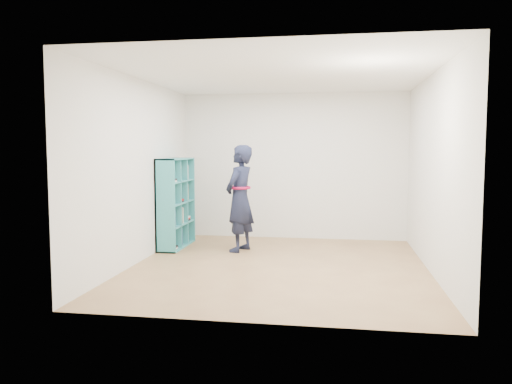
# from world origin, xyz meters

# --- Properties ---
(floor) EXTENTS (4.50, 4.50, 0.00)m
(floor) POSITION_xyz_m (0.00, 0.00, 0.00)
(floor) COLOR #88603D
(floor) RESTS_ON ground
(ceiling) EXTENTS (4.50, 4.50, 0.00)m
(ceiling) POSITION_xyz_m (0.00, 0.00, 2.60)
(ceiling) COLOR white
(ceiling) RESTS_ON wall_back
(wall_left) EXTENTS (0.02, 4.50, 2.60)m
(wall_left) POSITION_xyz_m (-2.00, 0.00, 1.30)
(wall_left) COLOR silver
(wall_left) RESTS_ON floor
(wall_right) EXTENTS (0.02, 4.50, 2.60)m
(wall_right) POSITION_xyz_m (2.00, 0.00, 1.30)
(wall_right) COLOR silver
(wall_right) RESTS_ON floor
(wall_back) EXTENTS (4.00, 0.02, 2.60)m
(wall_back) POSITION_xyz_m (0.00, 2.25, 1.30)
(wall_back) COLOR silver
(wall_back) RESTS_ON floor
(wall_front) EXTENTS (4.00, 0.02, 2.60)m
(wall_front) POSITION_xyz_m (0.00, -2.25, 1.30)
(wall_front) COLOR silver
(wall_front) RESTS_ON floor
(bookshelf) EXTENTS (0.32, 1.10, 1.46)m
(bookshelf) POSITION_xyz_m (-1.86, 1.12, 0.71)
(bookshelf) COLOR teal
(bookshelf) RESTS_ON floor
(person) EXTENTS (0.57, 0.70, 1.68)m
(person) POSITION_xyz_m (-0.73, 0.95, 0.84)
(person) COLOR black
(person) RESTS_ON floor
(smartphone) EXTENTS (0.02, 0.08, 0.12)m
(smartphone) POSITION_xyz_m (-0.83, 1.08, 0.95)
(smartphone) COLOR silver
(smartphone) RESTS_ON person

